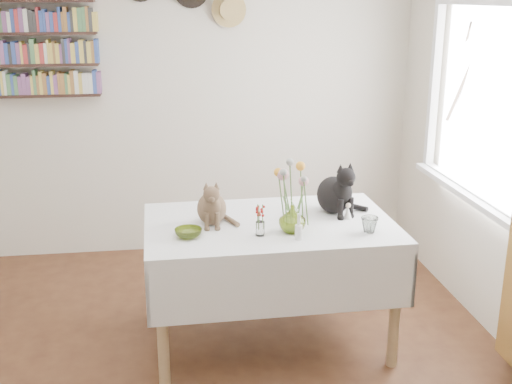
{
  "coord_description": "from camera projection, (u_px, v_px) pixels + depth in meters",
  "views": [
    {
      "loc": [
        -0.08,
        -3.14,
        2.16
      ],
      "look_at": [
        0.42,
        0.44,
        1.05
      ],
      "focal_mm": 45.0,
      "sensor_mm": 36.0,
      "label": 1
    }
  ],
  "objects": [
    {
      "name": "candlestick",
      "position": [
        299.0,
        231.0,
        3.67
      ],
      "size": [
        0.04,
        0.04,
        0.16
      ],
      "color": "white",
      "rests_on": "dining_table"
    },
    {
      "name": "dining_table",
      "position": [
        270.0,
        252.0,
        4.02
      ],
      "size": [
        1.55,
        1.02,
        0.82
      ],
      "color": "white",
      "rests_on": "room"
    },
    {
      "name": "bookshelf_unit",
      "position": [
        31.0,
        38.0,
        4.98
      ],
      "size": [
        1.0,
        0.16,
        0.91
      ],
      "color": "#311D17",
      "rests_on": "room"
    },
    {
      "name": "tabby_cat",
      "position": [
        211.0,
        200.0,
        3.9
      ],
      "size": [
        0.21,
        0.26,
        0.3
      ],
      "primitive_type": null,
      "rotation": [
        0.0,
        0.0,
        -0.06
      ],
      "color": "brown",
      "rests_on": "dining_table"
    },
    {
      "name": "porcelain_figurine",
      "position": [
        348.0,
        212.0,
        4.01
      ],
      "size": [
        0.05,
        0.05,
        0.1
      ],
      "color": "white",
      "rests_on": "dining_table"
    },
    {
      "name": "room",
      "position": [
        186.0,
        183.0,
        3.25
      ],
      "size": [
        4.08,
        4.58,
        2.58
      ],
      "color": "brown",
      "rests_on": "ground"
    },
    {
      "name": "green_bowl",
      "position": [
        188.0,
        233.0,
        3.71
      ],
      "size": [
        0.21,
        0.21,
        0.05
      ],
      "primitive_type": "imported",
      "rotation": [
        0.0,
        0.0,
        -0.4
      ],
      "color": "#A1B940",
      "rests_on": "dining_table"
    },
    {
      "name": "flower_bouquet",
      "position": [
        293.0,
        176.0,
        3.7
      ],
      "size": [
        0.17,
        0.13,
        0.39
      ],
      "color": "#4C7233",
      "rests_on": "flower_vase"
    },
    {
      "name": "flower_vase",
      "position": [
        292.0,
        219.0,
        3.77
      ],
      "size": [
        0.19,
        0.19,
        0.17
      ],
      "primitive_type": "imported",
      "rotation": [
        0.0,
        0.0,
        -0.24
      ],
      "color": "#A1B940",
      "rests_on": "dining_table"
    },
    {
      "name": "berry_jar",
      "position": [
        260.0,
        220.0,
        3.72
      ],
      "size": [
        0.05,
        0.05,
        0.21
      ],
      "color": "white",
      "rests_on": "dining_table"
    },
    {
      "name": "black_cat",
      "position": [
        334.0,
        185.0,
        4.1
      ],
      "size": [
        0.32,
        0.36,
        0.36
      ],
      "primitive_type": null,
      "rotation": [
        0.0,
        0.0,
        0.31
      ],
      "color": "black",
      "rests_on": "dining_table"
    },
    {
      "name": "window",
      "position": [
        480.0,
        117.0,
        4.23
      ],
      "size": [
        0.12,
        1.52,
        1.32
      ],
      "color": "white",
      "rests_on": "room"
    },
    {
      "name": "drinking_glass",
      "position": [
        369.0,
        225.0,
        3.78
      ],
      "size": [
        0.11,
        0.11,
        0.1
      ],
      "primitive_type": "imported",
      "rotation": [
        0.0,
        0.0,
        0.04
      ],
      "color": "white",
      "rests_on": "dining_table"
    }
  ]
}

